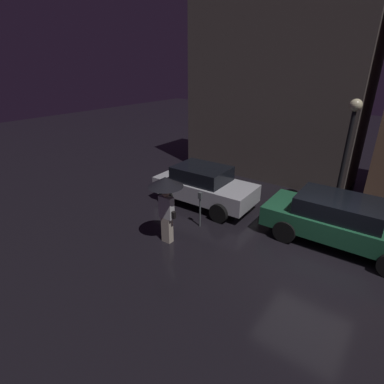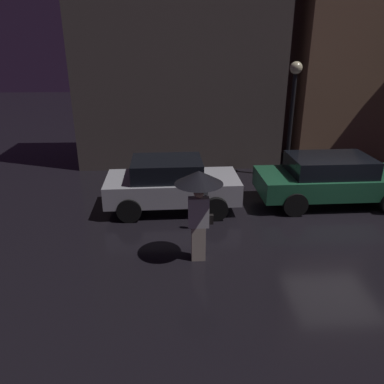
{
  "view_description": "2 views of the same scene",
  "coord_description": "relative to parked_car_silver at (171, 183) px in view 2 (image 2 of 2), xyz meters",
  "views": [
    {
      "loc": [
        1.39,
        -7.59,
        5.23
      ],
      "look_at": [
        -4.19,
        -0.23,
        1.21
      ],
      "focal_mm": 28.0,
      "sensor_mm": 36.0,
      "label": 1
    },
    {
      "loc": [
        -4.6,
        -9.12,
        4.72
      ],
      "look_at": [
        -4.2,
        -0.1,
        1.08
      ],
      "focal_mm": 35.0,
      "sensor_mm": 36.0,
      "label": 2
    }
  ],
  "objects": [
    {
      "name": "ground_plane",
      "position": [
        4.76,
        -1.31,
        -0.81
      ],
      "size": [
        60.0,
        60.0,
        0.0
      ],
      "primitive_type": "plane",
      "color": "black"
    },
    {
      "name": "building_facade_left",
      "position": [
        0.33,
        5.19,
        3.38
      ],
      "size": [
        7.96,
        3.0,
        8.37
      ],
      "color": "#564C47",
      "rests_on": "ground"
    },
    {
      "name": "parked_car_silver",
      "position": [
        0.0,
        0.0,
        0.0
      ],
      "size": [
        3.97,
        1.97,
        1.54
      ],
      "rotation": [
        0.0,
        0.0,
        0.03
      ],
      "color": "#B7B7BF",
      "rests_on": "ground"
    },
    {
      "name": "parked_car_green",
      "position": [
        4.97,
        0.22,
        -0.01
      ],
      "size": [
        4.7,
        2.06,
        1.5
      ],
      "rotation": [
        0.0,
        0.0,
        0.02
      ],
      "color": "#1E5638",
      "rests_on": "ground"
    },
    {
      "name": "pedestrian_with_umbrella",
      "position": [
        0.64,
        -2.91,
        0.89
      ],
      "size": [
        1.06,
        1.06,
        2.17
      ],
      "rotation": [
        0.0,
        0.0,
        0.02
      ],
      "color": "beige",
      "rests_on": "ground"
    },
    {
      "name": "parking_meter",
      "position": [
        0.9,
        -1.53,
        -0.02
      ],
      "size": [
        0.12,
        0.1,
        1.27
      ],
      "color": "#4C5154",
      "rests_on": "ground"
    },
    {
      "name": "street_lamp_near",
      "position": [
        4.27,
        2.71,
        2.09
      ],
      "size": [
        0.42,
        0.42,
        4.11
      ],
      "color": "black",
      "rests_on": "ground"
    }
  ]
}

